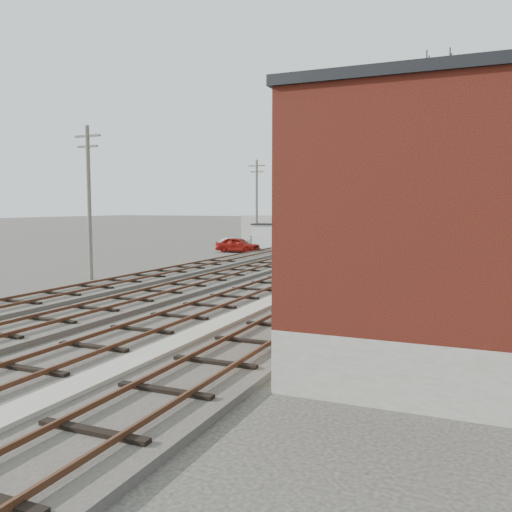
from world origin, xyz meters
The scene contains 23 objects.
ground centered at (0.00, 60.00, 0.00)m, with size 320.00×320.00×0.00m, color #282621.
track_right centered at (2.50, 39.00, 0.11)m, with size 3.20×90.00×0.39m.
track_mid_right centered at (-1.50, 39.00, 0.11)m, with size 3.20×90.00×0.39m.
track_mid_left centered at (-5.50, 39.00, 0.11)m, with size 3.20×90.00×0.39m.
track_left centered at (-9.50, 39.00, 0.11)m, with size 3.20×90.00×0.39m.
platform_curb centered at (0.50, 14.00, 0.13)m, with size 0.90×28.00×0.26m, color gray.
brick_building centered at (7.50, 12.00, 3.63)m, with size 6.54×12.20×7.22m.
lattice_tower centered at (5.50, 35.00, 7.50)m, with size 1.60×1.60×15.00m.
utility_pole_left_a centered at (-12.50, 20.00, 4.80)m, with size 1.80×0.24×9.00m.
utility_pole_left_b centered at (-12.50, 45.00, 4.80)m, with size 1.80×0.24×9.00m.
utility_pole_left_c centered at (-12.50, 70.00, 4.80)m, with size 1.80×0.24×9.00m.
utility_pole_right_a centered at (6.50, 28.00, 4.80)m, with size 1.80×0.24×9.00m.
utility_pole_right_b centered at (6.50, 58.00, 4.80)m, with size 1.80×0.24×9.00m.
apartment_left centered at (-18.00, 135.00, 15.00)m, with size 22.00×14.00×30.00m, color gray.
apartment_right centered at (8.00, 150.00, 13.00)m, with size 16.00×12.00×26.00m, color gray.
shed_left centered at (-16.00, 60.00, 1.60)m, with size 8.00×5.00×3.20m, color gray.
shed_right centered at (9.00, 70.00, 2.00)m, with size 6.00×6.00×4.00m, color gray.
signal_mast centered at (3.70, 8.82, 2.50)m, with size 0.40×0.42×4.21m.
switch_stand centered at (-4.87, 40.17, 0.68)m, with size 0.43×0.43×1.44m.
site_trailer centered at (-9.54, 45.19, 1.33)m, with size 6.56×3.45×2.64m.
car_red centered at (-12.64, 40.81, 0.72)m, with size 1.71×4.24×1.45m, color maroon.
car_silver centered at (-14.00, 42.72, 0.61)m, with size 1.29×3.69×1.22m, color #A2A4A9.
car_grey centered at (-11.77, 46.92, 0.64)m, with size 1.80×4.42×1.28m, color slate.
Camera 1 is at (8.99, -5.40, 4.33)m, focal length 38.00 mm.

